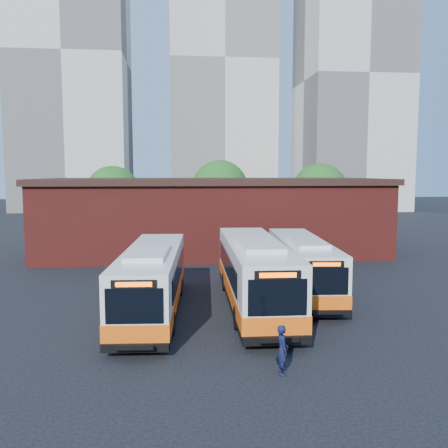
{
  "coord_description": "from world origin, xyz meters",
  "views": [
    {
      "loc": [
        -3.1,
        -21.01,
        6.86
      ],
      "look_at": [
        -0.27,
        6.95,
        3.83
      ],
      "focal_mm": 38.0,
      "sensor_mm": 36.0,
      "label": 1
    }
  ],
  "objects": [
    {
      "name": "tower_right",
      "position": [
        30.0,
        68.0,
        24.34
      ],
      "size": [
        18.0,
        18.0,
        49.2
      ],
      "color": "beige",
      "rests_on": "ground"
    },
    {
      "name": "depot_building",
      "position": [
        0.0,
        20.0,
        3.26
      ],
      "size": [
        28.6,
        12.6,
        6.4
      ],
      "color": "maroon",
      "rests_on": "ground"
    },
    {
      "name": "tower_left",
      "position": [
        -22.0,
        72.0,
        27.84
      ],
      "size": [
        20.0,
        18.0,
        56.2
      ],
      "color": "beige",
      "rests_on": "ground"
    },
    {
      "name": "bus_midwest",
      "position": [
        -4.3,
        2.01,
        1.52
      ],
      "size": [
        3.29,
        12.43,
        3.35
      ],
      "rotation": [
        0.0,
        0.0,
        -0.06
      ],
      "color": "silver",
      "rests_on": "ground"
    },
    {
      "name": "transit_worker",
      "position": [
        0.44,
        -5.73,
        0.87
      ],
      "size": [
        0.44,
        0.65,
        1.73
      ],
      "primitive_type": "imported",
      "rotation": [
        0.0,
        0.0,
        1.61
      ],
      "color": "black",
      "rests_on": "ground"
    },
    {
      "name": "ground",
      "position": [
        0.0,
        0.0,
        0.0
      ],
      "size": [
        220.0,
        220.0,
        0.0
      ],
      "primitive_type": "plane",
      "color": "black"
    },
    {
      "name": "tower_center",
      "position": [
        7.0,
        86.0,
        30.34
      ],
      "size": [
        22.0,
        20.0,
        61.2
      ],
      "color": "beige",
      "rests_on": "ground"
    },
    {
      "name": "bus_mideast",
      "position": [
        0.85,
        2.57,
        1.63
      ],
      "size": [
        3.05,
        13.22,
        3.58
      ],
      "rotation": [
        0.0,
        0.0,
        -0.03
      ],
      "color": "silver",
      "rests_on": "ground"
    },
    {
      "name": "tree_mid",
      "position": [
        2.0,
        34.0,
        5.08
      ],
      "size": [
        6.56,
        6.56,
        8.36
      ],
      "color": "#382314",
      "rests_on": "ground"
    },
    {
      "name": "bus_east",
      "position": [
        4.11,
        5.3,
        1.46
      ],
      "size": [
        3.27,
        11.96,
        3.22
      ],
      "rotation": [
        0.0,
        0.0,
        -0.07
      ],
      "color": "silver",
      "rests_on": "ground"
    },
    {
      "name": "tree_east",
      "position": [
        13.0,
        31.0,
        4.83
      ],
      "size": [
        6.24,
        6.24,
        7.96
      ],
      "color": "#382314",
      "rests_on": "ground"
    },
    {
      "name": "tree_west",
      "position": [
        -10.0,
        32.0,
        4.64
      ],
      "size": [
        6.0,
        6.0,
        7.65
      ],
      "color": "#382314",
      "rests_on": "ground"
    }
  ]
}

